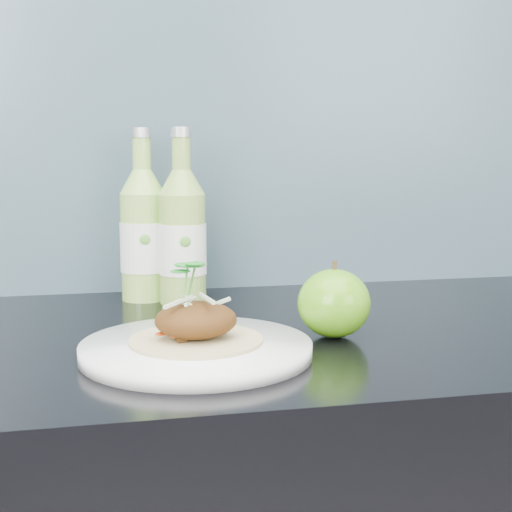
# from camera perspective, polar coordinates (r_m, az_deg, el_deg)

# --- Properties ---
(subway_backsplash) EXTENTS (4.00, 0.02, 0.70)m
(subway_backsplash) POSITION_cam_1_polar(r_m,az_deg,el_deg) (1.17, -5.44, 14.47)
(subway_backsplash) COLOR #709BB1
(subway_backsplash) RESTS_ON kitchen_counter
(dinner_plate) EXTENTS (0.31, 0.31, 0.02)m
(dinner_plate) POSITION_cam_1_polar(r_m,az_deg,el_deg) (0.79, -4.80, -7.43)
(dinner_plate) COLOR white
(dinner_plate) RESTS_ON kitchen_counter
(pork_taco) EXTENTS (0.15, 0.15, 0.10)m
(pork_taco) POSITION_cam_1_polar(r_m,az_deg,el_deg) (0.78, -4.83, -4.87)
(pork_taco) COLOR tan
(pork_taco) RESTS_ON dinner_plate
(green_apple) EXTENTS (0.11, 0.11, 0.09)m
(green_apple) POSITION_cam_1_polar(r_m,az_deg,el_deg) (0.86, 6.26, -3.78)
(green_apple) COLOR #47800D
(green_apple) RESTS_ON kitchen_counter
(cider_bottle_left) EXTENTS (0.07, 0.07, 0.26)m
(cider_bottle_left) POSITION_cam_1_polar(r_m,az_deg,el_deg) (1.09, -8.99, 1.65)
(cider_bottle_left) COLOR #93C853
(cider_bottle_left) RESTS_ON kitchen_counter
(cider_bottle_right) EXTENTS (0.07, 0.07, 0.26)m
(cider_bottle_right) POSITION_cam_1_polar(r_m,az_deg,el_deg) (1.06, -5.91, 1.51)
(cider_bottle_right) COLOR #89B54B
(cider_bottle_right) RESTS_ON kitchen_counter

